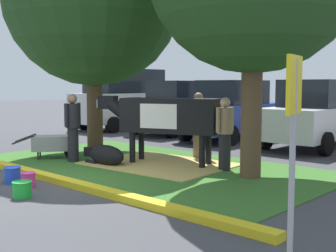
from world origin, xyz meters
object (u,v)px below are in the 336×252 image
bucket_blue (12,175)px  bucket_green (22,189)px  bucket_pink (29,179)px  calf_lying (105,155)px  wheelbarrow (52,144)px  cow_holstein (166,116)px  person_visitor_far (73,126)px  sedan_blue (233,111)px  person_handler (225,132)px  parking_sign (293,122)px  person_visitor_near (198,123)px  hatchback_white (317,114)px  sedan_silver (180,108)px  suv_dark_grey (125,99)px

bucket_blue → bucket_green: bearing=-20.4°
bucket_blue → bucket_pink: bearing=2.8°
calf_lying → wheelbarrow: bearing=-169.1°
cow_holstein → person_visitor_far: (-1.87, -1.29, -0.26)m
cow_holstein → calf_lying: bearing=-133.0°
sedan_blue → person_handler: bearing=-57.0°
parking_sign → bucket_pink: 5.49m
person_visitor_near → hatchback_white: size_ratio=0.38×
person_handler → bucket_pink: size_ratio=5.80×
sedan_silver → sedan_blue: size_ratio=1.00×
person_handler → sedan_blue: sedan_blue is taller
person_visitor_near → sedan_blue: bearing=113.0°
parking_sign → sedan_blue: 10.96m
parking_sign → bucket_pink: size_ratio=7.80×
calf_lying → person_visitor_far: (-0.91, -0.26, 0.65)m
calf_lying → bucket_green: calf_lying is taller
calf_lying → person_handler: bearing=28.6°
person_handler → sedan_blue: size_ratio=0.36×
bucket_green → parking_sign: bearing=3.4°
calf_lying → person_handler: size_ratio=0.81×
bucket_pink → suv_dark_grey: suv_dark_grey is taller
sedan_blue → hatchback_white: (2.94, 0.14, 0.00)m
calf_lying → hatchback_white: size_ratio=0.29×
wheelbarrow → hatchback_white: bearing=58.8°
calf_lying → suv_dark_grey: suv_dark_grey is taller
person_handler → person_visitor_far: bearing=-154.7°
cow_holstein → calf_lying: (-0.96, -1.03, -0.91)m
bucket_pink → bucket_blue: bearing=-177.2°
hatchback_white → suv_dark_grey: bearing=-178.6°
bucket_pink → cow_holstein: bearing=85.6°
person_handler → bucket_green: person_handler is taller
cow_holstein → sedan_silver: 6.82m
sedan_silver → suv_dark_grey: bearing=-173.9°
bucket_pink → sedan_blue: size_ratio=0.06×
cow_holstein → suv_dark_grey: (-7.11, 5.02, 0.12)m
sedan_blue → bucket_pink: bearing=-80.8°
cow_holstein → bucket_blue: 3.66m
bucket_pink → hatchback_white: bearing=79.7°
person_handler → sedan_silver: size_ratio=0.36×
person_visitor_near → hatchback_white: (1.29, 4.04, 0.08)m
cow_holstein → bucket_green: cow_holstein is taller
person_handler → bucket_green: 4.37m
hatchback_white → person_visitor_near: bearing=-107.7°
person_handler → hatchback_white: (-0.17, 4.93, 0.12)m
bucket_blue → bucket_pink: size_ratio=1.20×
person_visitor_far → sedan_blue: bearing=87.9°
bucket_green → bucket_blue: bearing=159.6°
sedan_blue → bucket_blue: bearing=-84.5°
wheelbarrow → person_handler: bearing=21.7°
bucket_blue → hatchback_white: hatchback_white is taller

